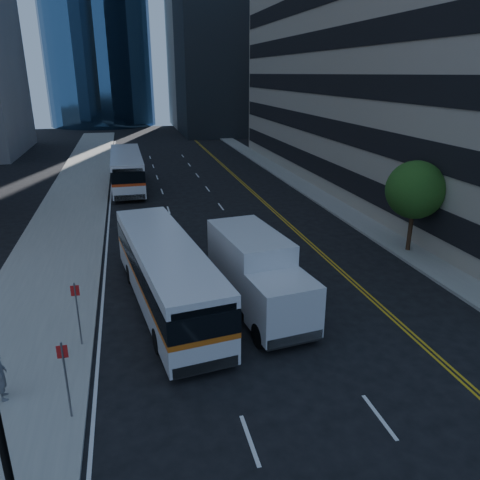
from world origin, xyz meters
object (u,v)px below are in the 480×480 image
Objects in this scene: lamp_post at (4,451)px; pedestrian at (0,375)px; box_truck at (258,273)px; street_tree at (415,190)px; bus_rear at (127,169)px; bus_front at (166,273)px.

lamp_post reaches higher than pedestrian.
box_truck is 10.08m from pedestrian.
street_tree reaches higher than pedestrian.
box_truck reaches higher than pedestrian.
lamp_post is 5.84m from pedestrian.
street_tree is 25.45m from bus_rear.
lamp_post is 0.39× the size of bus_front.
street_tree is 1.12× the size of lamp_post.
lamp_post is at bearing -179.38° from pedestrian.
bus_front is 23.70m from bus_rear.
pedestrian is (-4.19, -28.87, -0.69)m from bus_rear.
street_tree is 14.55m from bus_front.
box_truck is (5.07, -24.94, 0.05)m from bus_rear.
bus_front is 7.61m from pedestrian.
lamp_post reaches higher than bus_front.
bus_front is (-13.99, -3.44, -2.03)m from street_tree.
lamp_post is 34.35m from bus_rear.
bus_rear is (-15.32, 20.23, -1.97)m from street_tree.
bus_rear reaches higher than pedestrian.
box_truck reaches higher than bus_front.
lamp_post is at bearing -118.54° from bus_front.
street_tree is at bearing 37.87° from lamp_post.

